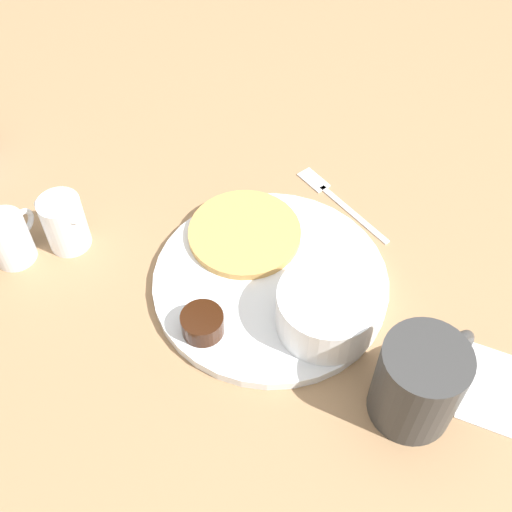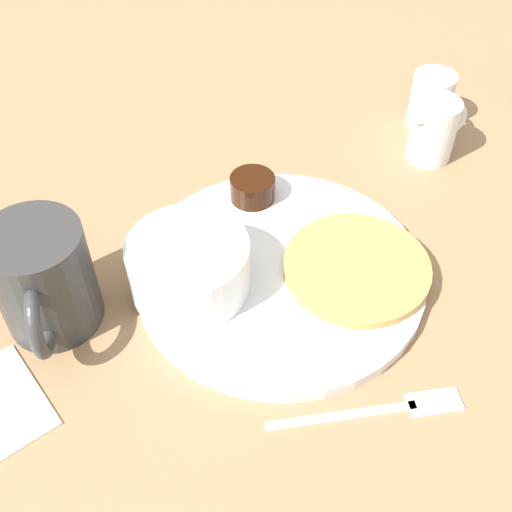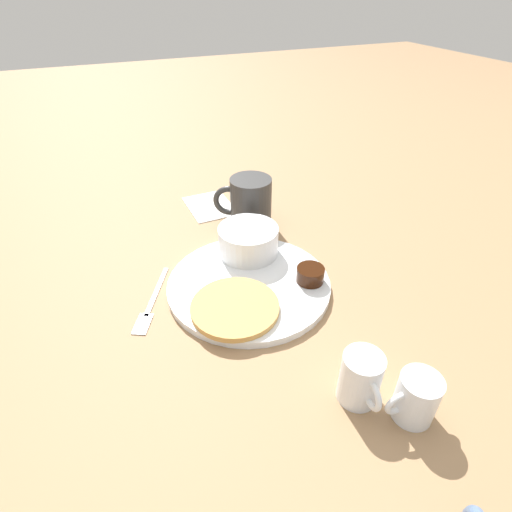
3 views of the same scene
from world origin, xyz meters
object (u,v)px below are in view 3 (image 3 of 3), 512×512
Objects in this scene: plate at (249,284)px; bowl at (248,240)px; creamer_pitcher_near at (361,378)px; fork at (150,306)px; creamer_pitcher_far at (416,397)px; coffee_mug at (249,202)px.

bowl reaches higher than plate.
creamer_pitcher_near reaches higher than plate.
creamer_pitcher_near is 0.32m from fork.
creamer_pitcher_near reaches higher than bowl.
bowl is 1.40× the size of creamer_pitcher_near.
creamer_pitcher_near is 0.52× the size of fork.
creamer_pitcher_far is 0.50× the size of fork.
creamer_pitcher_near is at bearing -177.72° from bowl.
plate is 0.29m from creamer_pitcher_far.
fork is at bearing 84.24° from plate.
fork is (-0.16, 0.23, -0.05)m from coffee_mug.
creamer_pitcher_near is 1.04× the size of creamer_pitcher_far.
creamer_pitcher_far is (-0.46, -0.01, -0.02)m from coffee_mug.
coffee_mug is 0.46m from creamer_pitcher_far.
creamer_pitcher_far is (-0.35, -0.05, -0.01)m from bowl.
creamer_pitcher_near is at bearing 44.63° from creamer_pitcher_far.
fork is at bearing 38.01° from creamer_pitcher_near.
bowl is 0.12m from coffee_mug.
creamer_pitcher_far is at bearing -163.11° from plate.
fork is (0.25, 0.19, -0.03)m from creamer_pitcher_near.
plate is 1.83× the size of fork.
bowl is at bearing -72.30° from fork.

